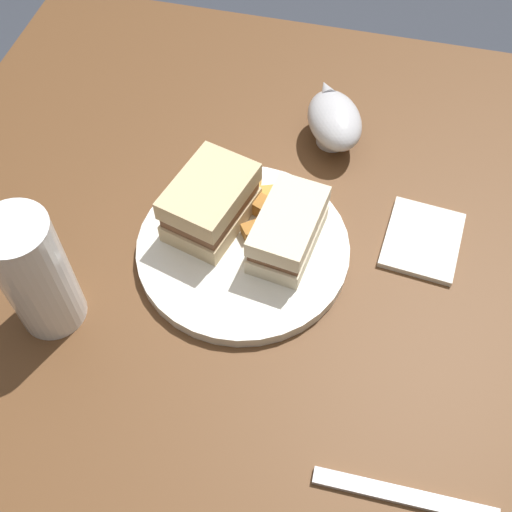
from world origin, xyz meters
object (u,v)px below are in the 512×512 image
Objects in this scene: plate at (243,249)px; pint_glass at (38,280)px; sandwich_half_left at (288,230)px; napkin at (422,240)px; fork at (404,496)px; sandwich_half_right at (210,203)px; gravy_boat at (334,120)px.

pint_glass is (0.13, -0.19, 0.06)m from plate.
plate is 2.11× the size of sandwich_half_left.
napkin reaches higher than fork.
pint_glass is at bearing 164.31° from fork.
fork is at bearing 33.72° from sandwich_half_left.
sandwich_half_left is 0.94× the size of sandwich_half_right.
gravy_boat is (-0.19, 0.12, -0.01)m from sandwich_half_right.
pint_glass is 0.90× the size of fork.
sandwich_half_right is 1.19× the size of napkin.
sandwich_half_left is at bearing 123.10° from fork.
plate is at bearing -76.04° from sandwich_half_left.
sandwich_half_left is (-0.01, 0.05, 0.04)m from plate.
fork is at bearing 18.16° from gravy_boat.
sandwich_half_left is at bearing -6.00° from gravy_boat.
sandwich_half_left is 0.68× the size of fork.
sandwich_half_right is at bearing -80.87° from napkin.
plate is 2.36× the size of napkin.
sandwich_half_right is (-0.01, -0.10, 0.01)m from sandwich_half_left.
plate is 2.01× the size of gravy_boat.
fork is (0.27, 0.27, -0.05)m from sandwich_half_right.
gravy_boat is (-0.21, 0.07, 0.03)m from plate.
napkin is at bearing 109.01° from sandwich_half_left.
pint_glass is 0.46m from napkin.
pint_glass is at bearing -59.11° from sandwich_half_left.
sandwich_half_right is 0.39m from fork.
gravy_boat is at bearing 161.14° from plate.
napkin is at bearing 116.44° from pint_glass.
sandwich_half_left reaches higher than napkin.
gravy_boat is 0.48m from fork.
plate is at bearing 131.86° from fork.
plate is at bearing -72.20° from napkin.
sandwich_half_right reaches higher than napkin.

